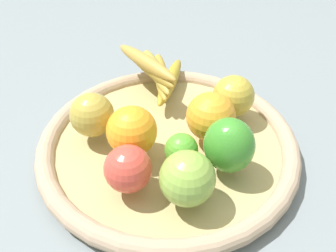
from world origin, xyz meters
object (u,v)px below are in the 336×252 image
object	(u,v)px
banana_bunch	(157,72)
apple_3	(128,169)
lime_0	(181,150)
apple_0	(233,96)
orange_1	(132,131)
orange_0	(211,116)
apple_1	(92,115)
apple_2	(187,178)
bell_pepper	(229,145)

from	to	relation	value
banana_bunch	apple_3	size ratio (longest dim) A/B	2.50
lime_0	apple_3	bearing A→B (deg)	-41.95
lime_0	apple_0	bearing A→B (deg)	159.35
apple_3	orange_1	size ratio (longest dim) A/B	0.86
apple_3	apple_0	distance (m)	0.24
orange_0	orange_1	size ratio (longest dim) A/B	1.01
apple_1	apple_2	distance (m)	0.20
apple_1	lime_0	xyz separation A→B (m)	(0.03, 0.15, -0.01)
orange_0	apple_3	distance (m)	0.16
orange_0	apple_3	bearing A→B (deg)	-32.30
orange_0	apple_1	xyz separation A→B (m)	(0.05, -0.18, -0.00)
apple_0	apple_2	size ratio (longest dim) A/B	0.95
apple_0	banana_bunch	bearing A→B (deg)	-104.05
apple_3	apple_0	size ratio (longest dim) A/B	0.93
bell_pepper	orange_1	world-z (taller)	bell_pepper
orange_1	apple_2	xyz separation A→B (m)	(0.07, 0.10, -0.00)
orange_1	bell_pepper	bearing A→B (deg)	92.33
orange_0	lime_0	bearing A→B (deg)	-21.54
apple_0	orange_1	bearing A→B (deg)	-43.76
bell_pepper	orange_1	xyz separation A→B (m)	(0.01, -0.15, -0.00)
banana_bunch	apple_2	xyz separation A→B (m)	(0.24, 0.12, 0.00)
lime_0	apple_0	distance (m)	0.15
orange_0	apple_3	xyz separation A→B (m)	(0.14, -0.09, -0.01)
bell_pepper	orange_1	distance (m)	0.15
orange_0	apple_2	size ratio (longest dim) A/B	1.05
apple_3	apple_1	bearing A→B (deg)	-133.27
orange_0	apple_2	world-z (taller)	orange_0
banana_bunch	orange_1	size ratio (longest dim) A/B	2.15
banana_bunch	orange_1	distance (m)	0.18
banana_bunch	apple_3	world-z (taller)	banana_bunch
orange_0	lime_0	distance (m)	0.08
banana_bunch	lime_0	bearing A→B (deg)	27.98
orange_1	apple_0	xyz separation A→B (m)	(-0.14, 0.13, -0.00)
bell_pepper	apple_0	size ratio (longest dim) A/B	1.19
apple_1	apple_3	size ratio (longest dim) A/B	1.08
apple_1	apple_2	bearing A→B (deg)	63.55
apple_1	orange_1	world-z (taller)	orange_1
lime_0	apple_2	world-z (taller)	apple_2
banana_bunch	lime_0	xyz separation A→B (m)	(0.18, 0.10, -0.01)
apple_1	apple_0	xyz separation A→B (m)	(-0.12, 0.21, 0.00)
bell_pepper	banana_bunch	xyz separation A→B (m)	(-0.17, -0.16, -0.01)
apple_1	orange_1	size ratio (longest dim) A/B	0.92
apple_1	apple_3	distance (m)	0.13
banana_bunch	apple_0	distance (m)	0.15
orange_0	apple_0	world-z (taller)	orange_0
orange_0	orange_1	xyz separation A→B (m)	(0.07, -0.11, -0.00)
apple_3	orange_1	xyz separation A→B (m)	(-0.07, -0.02, 0.01)
banana_bunch	apple_0	xyz separation A→B (m)	(0.04, 0.15, -0.00)
orange_0	lime_0	size ratio (longest dim) A/B	1.56
bell_pepper	lime_0	world-z (taller)	bell_pepper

